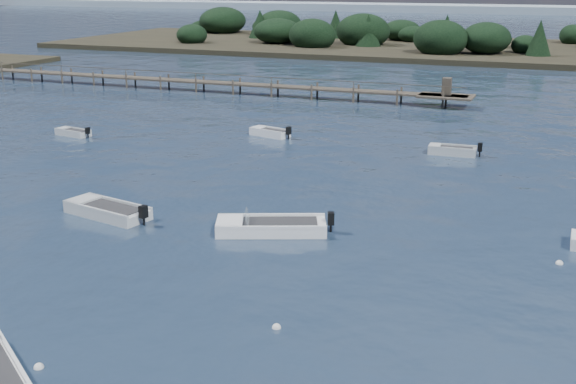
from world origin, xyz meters
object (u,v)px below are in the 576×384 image
at_px(tender_far_grey_b, 452,152).
at_px(jetty, 200,82).
at_px(dinghy_mid_white_a, 271,229).
at_px(tender_far_grey, 73,134).
at_px(tender_far_white, 270,134).
at_px(dinghy_mid_grey, 107,213).

relative_size(tender_far_grey_b, jetty, 0.06).
xyz_separation_m(dinghy_mid_white_a, jetty, (-23.95, 37.38, 0.81)).
bearing_deg(tender_far_grey, dinghy_mid_white_a, -32.59).
height_order(tender_far_grey_b, dinghy_mid_white_a, dinghy_mid_white_a).
xyz_separation_m(tender_far_white, jetty, (-15.54, 17.68, 0.82)).
distance_m(dinghy_mid_white_a, jetty, 44.40).
height_order(tender_far_white, jetty, jetty).
height_order(tender_far_grey, jetty, jetty).
bearing_deg(dinghy_mid_grey, dinghy_mid_white_a, 5.37).
bearing_deg(dinghy_mid_white_a, jetty, 122.65).
distance_m(tender_far_white, tender_far_grey, 15.03).
distance_m(tender_far_white, dinghy_mid_white_a, 21.42).
distance_m(tender_far_grey_b, dinghy_mid_white_a, 19.63).
distance_m(tender_far_grey, jetty, 23.08).
xyz_separation_m(tender_far_grey, jetty, (-1.49, 23.02, 0.84)).
bearing_deg(tender_far_white, dinghy_mid_grey, -90.74).
bearing_deg(tender_far_grey, jetty, 93.71).
bearing_deg(tender_far_white, dinghy_mid_white_a, -66.89).
xyz_separation_m(dinghy_mid_grey, dinghy_mid_white_a, (8.67, 0.81, -0.00)).
xyz_separation_m(tender_far_grey_b, dinghy_mid_grey, (-14.13, -19.67, 0.00)).
distance_m(tender_far_grey_b, dinghy_mid_grey, 24.22).
distance_m(tender_far_grey_b, jetty, 34.77).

